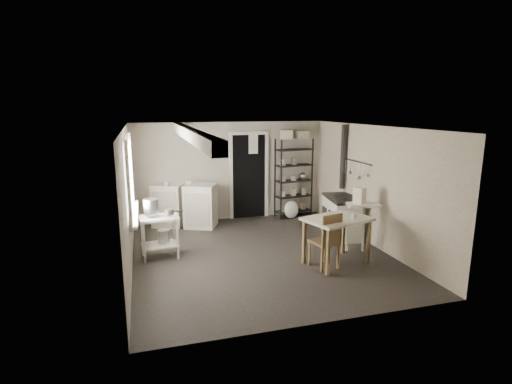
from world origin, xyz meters
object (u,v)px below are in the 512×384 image
object	(u,v)px
work_table	(336,242)
flour_sack	(291,208)
prep_table	(160,236)
shelf_rack	(294,178)
stockpot	(151,206)
stove	(342,215)
chair	(324,239)
base_cabinets	(185,206)

from	to	relation	value
work_table	flour_sack	bearing A→B (deg)	84.20
prep_table	shelf_rack	size ratio (longest dim) A/B	0.40
shelf_rack	stockpot	bearing A→B (deg)	-159.90
stove	work_table	world-z (taller)	stove
prep_table	stove	distance (m)	3.69
flour_sack	chair	bearing A→B (deg)	-100.73
stockpot	shelf_rack	size ratio (longest dim) A/B	0.14
base_cabinets	work_table	distance (m)	3.71
work_table	flour_sack	size ratio (longest dim) A/B	2.51
prep_table	work_table	distance (m)	3.09
stockpot	shelf_rack	world-z (taller)	shelf_rack
prep_table	stove	bearing A→B (deg)	3.16
chair	work_table	bearing A→B (deg)	5.01
chair	stove	bearing A→B (deg)	39.17
stove	work_table	xyz separation A→B (m)	(-0.81, -1.32, -0.06)
prep_table	base_cabinets	xyz separation A→B (m)	(0.64, 1.84, 0.06)
prep_table	chair	xyz separation A→B (m)	(2.61, -1.21, 0.08)
prep_table	flour_sack	xyz separation A→B (m)	(3.17, 1.76, -0.16)
stove	flour_sack	world-z (taller)	stove
stove	shelf_rack	bearing A→B (deg)	111.49
stockpot	flour_sack	xyz separation A→B (m)	(3.29, 1.74, -0.70)
chair	flour_sack	size ratio (longest dim) A/B	2.25
stockpot	stove	size ratio (longest dim) A/B	0.26
stove	flour_sack	bearing A→B (deg)	117.20
shelf_rack	work_table	distance (m)	3.16
prep_table	stockpot	size ratio (longest dim) A/B	2.77
work_table	chair	world-z (taller)	chair
stockpot	shelf_rack	bearing A→B (deg)	29.61
flour_sack	base_cabinets	bearing A→B (deg)	178.21
flour_sack	stockpot	bearing A→B (deg)	-152.19
stockpot	work_table	size ratio (longest dim) A/B	0.26
base_cabinets	shelf_rack	distance (m)	2.70
base_cabinets	chair	xyz separation A→B (m)	(1.97, -3.05, 0.02)
shelf_rack	base_cabinets	bearing A→B (deg)	173.19
stockpot	prep_table	bearing A→B (deg)	-11.99
prep_table	stove	xyz separation A→B (m)	(3.69, 0.20, 0.04)
stockpot	shelf_rack	xyz separation A→B (m)	(3.41, 1.94, 0.01)
stove	chair	bearing A→B (deg)	-118.35
stockpot	base_cabinets	bearing A→B (deg)	67.20
flour_sack	work_table	bearing A→B (deg)	-95.80
work_table	flour_sack	distance (m)	2.90
shelf_rack	chair	world-z (taller)	shelf_rack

